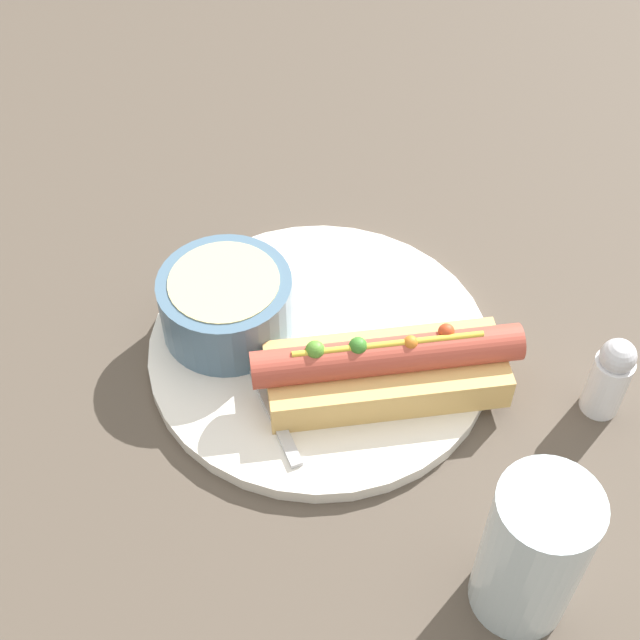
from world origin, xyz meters
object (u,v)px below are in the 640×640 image
at_px(spoon, 241,338).
at_px(salt_shaker, 610,377).
at_px(drinking_glass, 533,552).
at_px(hot_dog, 386,368).
at_px(soup_bowl, 226,302).

bearing_deg(spoon, salt_shaker, -122.92).
xyz_separation_m(drinking_glass, salt_shaker, (0.15, 0.08, -0.02)).
bearing_deg(salt_shaker, drinking_glass, -151.52).
distance_m(hot_dog, soup_bowl, 0.13).
distance_m(soup_bowl, spoon, 0.03).
relative_size(hot_dog, salt_shaker, 2.62).
relative_size(soup_bowl, drinking_glass, 0.86).
distance_m(soup_bowl, drinking_glass, 0.29).
bearing_deg(soup_bowl, spoon, -88.28).
bearing_deg(soup_bowl, hot_dog, -58.31).
bearing_deg(hot_dog, salt_shaker, -11.33).
bearing_deg(salt_shaker, hot_dog, 144.27).
bearing_deg(hot_dog, soup_bowl, 146.09).
height_order(hot_dog, drinking_glass, drinking_glass).
xyz_separation_m(hot_dog, salt_shaker, (0.13, -0.09, 0.00)).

